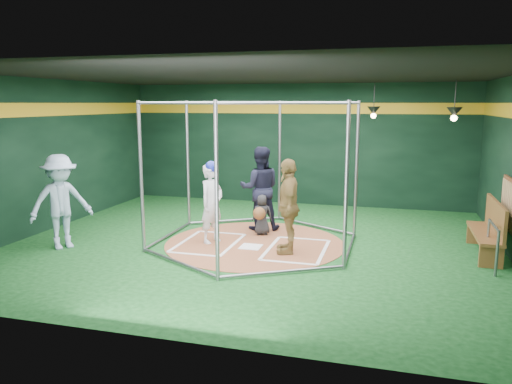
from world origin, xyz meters
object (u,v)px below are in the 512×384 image
(batter_figure, at_px, (212,202))
(dugout_bench, at_px, (490,228))
(umpire, at_px, (260,188))
(visitor_leopard, at_px, (288,206))

(batter_figure, height_order, dugout_bench, batter_figure)
(dugout_bench, bearing_deg, umpire, 171.21)
(umpire, distance_m, dugout_bench, 4.92)
(visitor_leopard, bearing_deg, batter_figure, -112.44)
(visitor_leopard, distance_m, umpire, 1.94)
(visitor_leopard, height_order, dugout_bench, visitor_leopard)
(batter_figure, height_order, umpire, umpire)
(umpire, bearing_deg, visitor_leopard, 106.07)
(umpire, bearing_deg, batter_figure, 47.11)
(batter_figure, relative_size, dugout_bench, 0.94)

